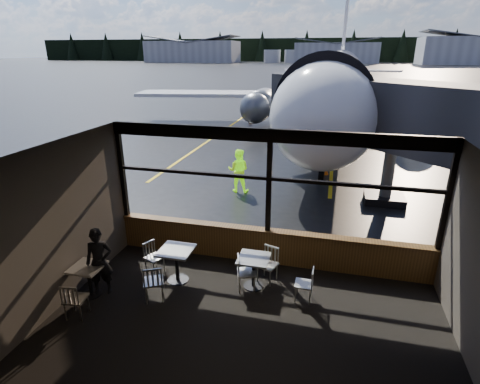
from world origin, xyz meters
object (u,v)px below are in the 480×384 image
at_px(chair_mid_s, 153,282).
at_px(cafe_table_near, 254,272).
at_px(chair_near_w, 247,273).
at_px(ground_crew, 238,171).
at_px(chair_near_e, 304,284).
at_px(cone_nose, 325,169).
at_px(chair_mid_w, 154,258).
at_px(cafe_table_mid, 177,265).
at_px(jet_bridge, 396,140).
at_px(chair_near_n, 267,265).
at_px(passenger, 99,262).
at_px(chair_left_s, 76,299).
at_px(cone_wing, 250,119).
at_px(cafe_table_left, 89,281).
at_px(airliner, 340,46).

bearing_deg(chair_mid_s, cafe_table_near, -0.81).
distance_m(chair_near_w, ground_crew, 6.53).
height_order(chair_near_e, cone_nose, chair_near_e).
bearing_deg(ground_crew, cafe_table_near, 104.19).
bearing_deg(chair_mid_w, cafe_table_mid, 97.45).
relative_size(jet_bridge, chair_near_n, 11.65).
height_order(cafe_table_near, cone_nose, cafe_table_near).
distance_m(jet_bridge, chair_mid_s, 9.73).
bearing_deg(passenger, chair_mid_w, 30.60).
distance_m(cafe_table_near, chair_mid_w, 2.50).
bearing_deg(chair_near_n, chair_mid_w, 24.84).
height_order(cafe_table_mid, chair_left_s, chair_left_s).
bearing_deg(cone_nose, cone_wing, 116.70).
distance_m(passenger, cone_nose, 11.20).
bearing_deg(chair_mid_w, chair_left_s, 1.38).
height_order(cafe_table_near, ground_crew, ground_crew).
bearing_deg(cafe_table_mid, ground_crew, 90.94).
bearing_deg(ground_crew, jet_bridge, -177.81).
bearing_deg(cafe_table_left, cone_nose, 65.21).
height_order(chair_near_n, chair_left_s, chair_near_n).
distance_m(airliner, cafe_table_mid, 21.28).
distance_m(chair_left_s, ground_crew, 8.17).
xyz_separation_m(cafe_table_mid, chair_mid_w, (-0.69, 0.21, -0.02)).
height_order(chair_mid_s, chair_mid_w, chair_mid_s).
relative_size(jet_bridge, chair_near_e, 12.73).
height_order(jet_bridge, passenger, jet_bridge).
bearing_deg(ground_crew, chair_mid_s, 85.93).
distance_m(airliner, cafe_table_left, 22.56).
bearing_deg(chair_left_s, chair_near_n, 23.43).
bearing_deg(airliner, chair_near_e, -89.50).
distance_m(chair_near_e, chair_left_s, 4.79).
distance_m(chair_near_e, cone_nose, 9.39).
distance_m(cafe_table_mid, chair_mid_s, 0.82).
distance_m(chair_near_n, chair_left_s, 4.20).
distance_m(ground_crew, cone_wing, 15.42).
height_order(airliner, chair_left_s, airliner).
xyz_separation_m(cafe_table_near, chair_mid_s, (-2.03, -0.98, 0.06)).
height_order(passenger, ground_crew, ground_crew).
bearing_deg(passenger, cone_wing, 71.11).
height_order(chair_near_e, cone_wing, chair_near_e).
distance_m(chair_near_n, cone_nose, 8.94).
bearing_deg(chair_near_n, airliner, -74.43).
bearing_deg(chair_near_e, chair_near_n, 61.87).
bearing_deg(cone_wing, jet_bridge, -59.82).
height_order(jet_bridge, chair_near_e, jet_bridge).
bearing_deg(airliner, jet_bridge, -79.28).
bearing_deg(jet_bridge, cafe_table_left, -132.49).
relative_size(chair_near_n, chair_mid_s, 0.98).
distance_m(cafe_table_left, ground_crew, 7.52).
xyz_separation_m(chair_near_n, cone_nose, (1.03, 8.88, -0.18)).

